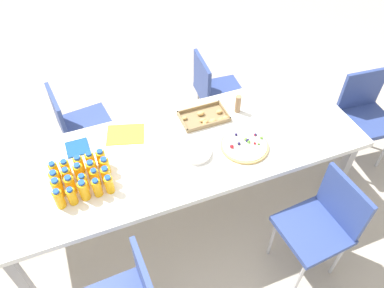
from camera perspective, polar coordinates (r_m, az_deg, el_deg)
The scene contains 32 objects.
ground_plane at distance 3.12m, azimuth -1.31°, elevation -9.70°, with size 12.00×12.00×0.00m, color #B2A899.
party_table at distance 2.60m, azimuth -1.56°, elevation -1.45°, with size 2.53×0.88×0.72m.
chair_near_right at distance 2.60m, azimuth 19.27°, elevation -11.11°, with size 0.43×0.43×0.83m.
chair_far_right at distance 3.40m, azimuth 3.35°, elevation 8.26°, with size 0.43×0.43×0.83m.
chair_end at distance 3.48m, azimuth 24.71°, elevation 4.52°, with size 0.43×0.43×0.83m.
chair_far_left at distance 3.20m, azimuth -17.06°, elevation 3.03°, with size 0.45×0.45×0.83m.
juice_bottle_0 at distance 2.34m, azimuth -19.57°, elevation -7.86°, with size 0.06×0.06×0.15m.
juice_bottle_1 at distance 2.33m, azimuth -17.81°, elevation -7.56°, with size 0.05×0.05×0.13m.
juice_bottle_2 at distance 2.33m, azimuth -16.12°, elevation -6.77°, with size 0.06×0.06×0.15m.
juice_bottle_3 at distance 2.33m, azimuth -14.24°, elevation -6.45°, with size 0.05×0.05×0.14m.
juice_bottle_4 at distance 2.33m, azimuth -12.48°, elevation -6.02°, with size 0.05×0.05×0.14m.
juice_bottle_5 at distance 2.39m, azimuth -19.76°, elevation -6.33°, with size 0.06×0.06×0.15m.
juice_bottle_6 at distance 2.38m, azimuth -18.01°, elevation -5.96°, with size 0.06×0.06×0.15m.
juice_bottle_7 at distance 2.38m, azimuth -16.17°, elevation -5.67°, with size 0.05×0.05×0.13m.
juice_bottle_8 at distance 2.37m, azimuth -14.46°, elevation -5.01°, with size 0.05×0.05×0.15m.
juice_bottle_9 at distance 2.38m, azimuth -12.92°, elevation -4.67°, with size 0.06×0.06×0.14m.
juice_bottle_10 at distance 2.44m, azimuth -20.06°, elevation -5.11°, with size 0.06×0.06×0.14m.
juice_bottle_11 at distance 2.44m, azimuth -18.46°, elevation -4.71°, with size 0.06×0.06×0.13m.
juice_bottle_12 at distance 2.43m, azimuth -16.78°, elevation -4.19°, with size 0.06×0.06×0.14m.
juice_bottle_13 at distance 2.42m, azimuth -14.98°, elevation -3.82°, with size 0.06×0.06×0.14m.
juice_bottle_14 at distance 2.43m, azimuth -13.07°, elevation -3.28°, with size 0.06×0.06×0.13m.
juice_bottle_15 at distance 2.49m, azimuth -20.18°, elevation -3.88°, with size 0.05×0.05×0.14m.
juice_bottle_16 at distance 2.48m, azimuth -18.63°, elevation -3.55°, with size 0.06×0.06×0.14m.
juice_bottle_17 at distance 2.48m, azimuth -16.78°, elevation -2.99°, with size 0.06×0.06×0.13m.
juice_bottle_18 at distance 2.48m, azimuth -15.17°, elevation -2.48°, with size 0.06×0.06×0.14m.
juice_bottle_19 at distance 2.47m, azimuth -13.62°, elevation -2.16°, with size 0.06×0.06×0.14m.
fruit_pizza at distance 2.58m, azimuth 8.02°, elevation -0.22°, with size 0.33×0.33×0.05m.
snack_tray at distance 2.76m, azimuth 1.99°, elevation 4.10°, with size 0.35×0.22×0.04m.
plate_stack at distance 2.50m, azimuth 0.69°, elevation -1.40°, with size 0.20×0.20×0.03m.
napkin_stack at distance 2.67m, azimuth -17.02°, elevation -0.54°, with size 0.15×0.15×0.01m, color #194CA5.
cardboard_tube at distance 2.80m, azimuth 7.01°, elevation 6.06°, with size 0.04×0.04×0.14m, color #9E7A56.
paper_folder at distance 2.69m, azimuth -10.07°, elevation 1.47°, with size 0.26×0.20×0.01m, color yellow.
Camera 1 is at (-0.57, -1.65, 2.59)m, focal length 35.07 mm.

